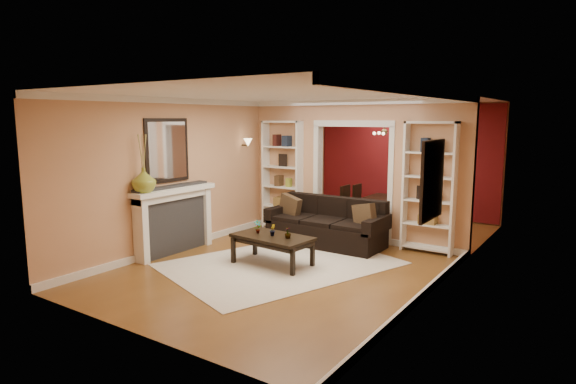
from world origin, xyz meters
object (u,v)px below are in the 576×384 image
Objects in this scene: sofa at (326,222)px; fireplace at (175,221)px; bookshelf_right at (429,188)px; dining_table at (382,211)px; bookshelf_left at (283,176)px; coffee_table at (272,250)px.

fireplace is at bearing -134.44° from sofa.
dining_table is (-1.62, 1.81, -0.88)m from bookshelf_right.
bookshelf_left is at bearing 77.95° from fireplace.
coffee_table is at bearing 11.79° from fireplace.
fireplace is (-1.91, -1.95, 0.14)m from sofa.
bookshelf_right is at bearing 54.67° from coffee_table.
bookshelf_right is 1.35× the size of fireplace.
sofa is at bearing -161.44° from bookshelf_right.
dining_table is (1.48, 1.81, -0.88)m from bookshelf_left.
coffee_table is at bearing -93.49° from sofa.
dining_table is (0.11, 2.39, -0.16)m from sofa.
fireplace is at bearing -102.05° from bookshelf_left.
coffee_table is 0.56× the size of bookshelf_right.
fireplace reaches higher than coffee_table.
fireplace reaches higher than dining_table.
coffee_table is 2.96m from bookshelf_right.
sofa is 1.74× the size of coffee_table.
bookshelf_right is (1.73, 0.58, 0.71)m from sofa.
bookshelf_right reaches higher than fireplace.
dining_table is at bearing 92.04° from coffee_table.
sofa is 1.59m from coffee_table.
sofa is 1.31× the size of fireplace.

